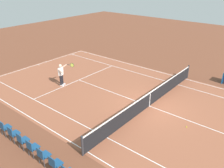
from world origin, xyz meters
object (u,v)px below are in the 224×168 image
at_px(tennis_ball, 187,127).
at_px(spectator_chair_6, 4,127).
at_px(spectator_chair_3, 32,147).
at_px(spectator_chair_5, 13,133).
at_px(spectator_chair_1, 55,163).
at_px(spectator_chair_4, 22,140).
at_px(tennis_player_near, 61,74).
at_px(spectator_chair_2, 43,155).
at_px(tennis_net, 150,99).

bearing_deg(tennis_ball, spectator_chair_6, 43.50).
relative_size(spectator_chair_3, spectator_chair_5, 1.00).
distance_m(spectator_chair_5, spectator_chair_6, 0.80).
xyz_separation_m(tennis_ball, spectator_chair_1, (2.88, 6.55, 0.49)).
xyz_separation_m(spectator_chair_3, spectator_chair_4, (0.80, 0.00, 0.00)).
relative_size(tennis_player_near, spectator_chair_2, 1.93).
xyz_separation_m(tennis_player_near, tennis_ball, (-9.43, -0.72, -0.90)).
height_order(tennis_player_near, spectator_chair_3, tennis_player_near).
xyz_separation_m(tennis_ball, spectator_chair_3, (4.49, 6.55, 0.49)).
distance_m(tennis_ball, spectator_chair_3, 7.96).
bearing_deg(tennis_ball, spectator_chair_4, 51.06).
bearing_deg(spectator_chair_4, spectator_chair_2, 180.00).
bearing_deg(spectator_chair_3, tennis_ball, -124.42).
distance_m(tennis_ball, spectator_chair_2, 7.53).
height_order(tennis_player_near, spectator_chair_4, tennis_player_near).
bearing_deg(spectator_chair_4, spectator_chair_3, 180.00).
height_order(tennis_net, spectator_chair_6, tennis_net).
bearing_deg(spectator_chair_3, tennis_net, -103.33).
distance_m(tennis_net, tennis_player_near, 6.82).
distance_m(tennis_player_near, tennis_ball, 9.50).
relative_size(spectator_chair_4, spectator_chair_6, 1.00).
distance_m(spectator_chair_1, spectator_chair_6, 4.02).
distance_m(spectator_chair_1, spectator_chair_4, 2.41).
relative_size(tennis_net, spectator_chair_4, 13.30).
bearing_deg(spectator_chair_5, tennis_ball, -132.95).
bearing_deg(spectator_chair_2, tennis_net, -97.19).
height_order(tennis_ball, spectator_chair_5, spectator_chair_5).
relative_size(tennis_ball, spectator_chair_1, 0.08).
bearing_deg(spectator_chair_6, tennis_net, -119.66).
distance_m(spectator_chair_4, spectator_chair_6, 1.61).
relative_size(tennis_player_near, spectator_chair_6, 1.93).
relative_size(tennis_player_near, spectator_chair_1, 1.93).
distance_m(tennis_net, spectator_chair_4, 7.68).
height_order(tennis_ball, spectator_chair_1, spectator_chair_1).
bearing_deg(spectator_chair_6, spectator_chair_4, 180.00).
xyz_separation_m(spectator_chair_2, spectator_chair_3, (0.80, 0.00, 0.00)).
relative_size(tennis_ball, spectator_chair_3, 0.08).
xyz_separation_m(tennis_net, spectator_chair_3, (1.72, 7.26, 0.03)).
bearing_deg(spectator_chair_1, spectator_chair_2, 0.00).
xyz_separation_m(tennis_player_near, spectator_chair_3, (-4.94, 5.83, -0.41)).
height_order(spectator_chair_1, spectator_chair_6, same).
height_order(spectator_chair_2, spectator_chair_4, same).
bearing_deg(tennis_net, spectator_chair_5, 65.36).
bearing_deg(tennis_net, spectator_chair_3, 76.67).
height_order(tennis_net, spectator_chair_5, tennis_net).
bearing_deg(spectator_chair_2, spectator_chair_6, 0.00).
bearing_deg(tennis_player_near, spectator_chair_5, 119.72).
bearing_deg(tennis_net, spectator_chair_2, 82.81).
xyz_separation_m(spectator_chair_3, spectator_chair_5, (1.61, 0.00, 0.00)).
bearing_deg(spectator_chair_4, spectator_chair_6, 0.00).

